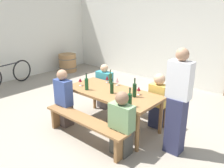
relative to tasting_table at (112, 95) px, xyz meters
name	(u,v)px	position (x,y,z in m)	size (l,w,h in m)	color
ground_plane	(112,126)	(0.00, 0.00, -0.67)	(24.00, 24.00, 0.00)	gray
back_wall	(190,33)	(0.00, 3.45, 0.93)	(14.00, 0.20, 3.20)	silver
tasting_table	(112,95)	(0.00, 0.00, 0.00)	(1.92, 0.88, 0.75)	olive
bench_near	(84,123)	(0.00, -0.74, -0.32)	(1.82, 0.30, 0.45)	olive
bench_far	(134,99)	(0.00, 0.74, -0.32)	(1.82, 0.30, 0.45)	olive
wine_bottle_0	(110,78)	(-0.35, 0.35, 0.19)	(0.07, 0.07, 0.30)	#234C2D
wine_bottle_1	(134,90)	(0.50, 0.05, 0.21)	(0.07, 0.07, 0.36)	#143319
wine_bottle_2	(112,88)	(0.07, -0.08, 0.19)	(0.07, 0.07, 0.29)	#143319
wine_bottle_3	(130,100)	(0.69, -0.35, 0.20)	(0.07, 0.07, 0.32)	#194723
wine_bottle_4	(87,84)	(-0.44, -0.26, 0.20)	(0.07, 0.07, 0.34)	#194723
wine_glass_0	(139,89)	(0.49, 0.19, 0.19)	(0.07, 0.07, 0.16)	silver
wine_glass_1	(117,80)	(-0.16, 0.35, 0.19)	(0.07, 0.07, 0.17)	silver
wine_glass_2	(107,78)	(-0.44, 0.35, 0.18)	(0.07, 0.07, 0.15)	silver
wine_glass_3	(80,80)	(-0.72, -0.18, 0.20)	(0.07, 0.07, 0.16)	silver
seated_guest_near_0	(64,99)	(-0.76, -0.59, -0.11)	(0.36, 0.24, 1.17)	#4B3D38
seated_guest_near_1	(121,125)	(0.71, -0.59, -0.16)	(0.41, 0.24, 1.08)	#44423B
seated_guest_far_0	(104,88)	(-0.75, 0.59, -0.18)	(0.39, 0.24, 1.07)	#534C4F
seated_guest_far_1	(158,101)	(0.69, 0.59, -0.13)	(0.35, 0.24, 1.11)	#272D4C
standing_host	(178,104)	(1.34, 0.03, 0.18)	(0.36, 0.24, 1.74)	#2E3151
wine_barrel	(68,63)	(-4.04, 2.09, -0.34)	(0.67, 0.67, 0.67)	#9E7247
parked_bicycle_0	(7,74)	(-4.08, -0.20, -0.30)	(0.43, 1.77, 0.90)	black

